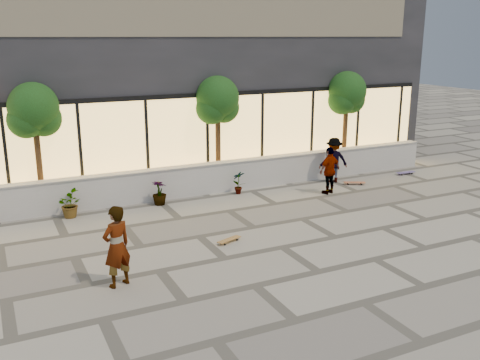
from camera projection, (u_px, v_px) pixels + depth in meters
name	position (u px, v px, depth m)	size (l,w,h in m)	color
ground	(255.00, 286.00, 11.56)	(80.00, 80.00, 0.00)	#A4A08E
planter_wall	(157.00, 184.00, 17.50)	(22.00, 0.42, 1.04)	silver
retail_building	(112.00, 61.00, 21.29)	(24.00, 9.17, 8.50)	#232429
shrub_c	(69.00, 204.00, 15.84)	(0.73, 0.63, 0.81)	#1C3E13
shrub_d	(159.00, 192.00, 17.01)	(0.45, 0.45, 0.81)	#1C3E13
shrub_e	(238.00, 182.00, 18.19)	(0.43, 0.29, 0.81)	#1C3E13
tree_midwest	(34.00, 113.00, 15.99)	(1.60, 1.50, 3.92)	#4E371C
tree_mideast	(218.00, 103.00, 18.52)	(1.60, 1.50, 3.92)	#4E371C
tree_east	(347.00, 95.00, 20.84)	(1.60, 1.50, 3.92)	#4E371C
skater_center	(117.00, 247.00, 11.34)	(0.66, 0.43, 1.81)	white
skater_right_near	(330.00, 170.00, 18.13)	(0.95, 0.40, 1.62)	silver
skater_right_far	(334.00, 160.00, 19.55)	(1.07, 0.62, 1.66)	maroon
skateboard_center	(229.00, 240.00, 13.98)	(0.75, 0.43, 0.09)	olive
skateboard_right_near	(355.00, 183.00, 19.40)	(0.77, 0.54, 0.09)	#9A5132
skateboard_right_far	(406.00, 172.00, 20.81)	(0.81, 0.24, 0.10)	#554682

